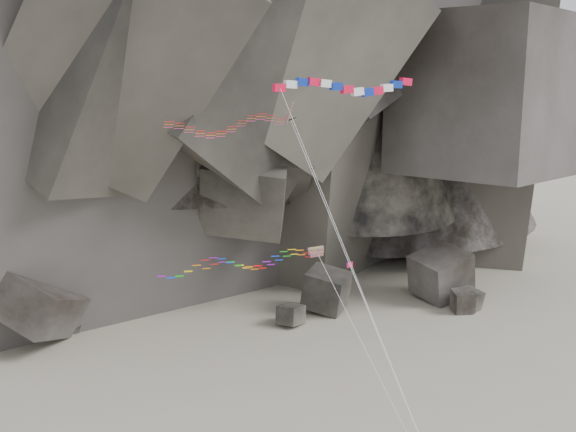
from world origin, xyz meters
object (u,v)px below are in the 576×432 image
object	(u,v)px
banner_kite	(346,89)
pennant_kite	(369,313)
delta_kite	(222,125)
parafoil_kite	(234,263)

from	to	relation	value
banner_kite	pennant_kite	size ratio (longest dim) A/B	1.86
delta_kite	banner_kite	world-z (taller)	banner_kite
parafoil_kite	banner_kite	bearing A→B (deg)	-17.78
delta_kite	pennant_kite	bearing A→B (deg)	-14.02
parafoil_kite	delta_kite	bearing A→B (deg)	-124.90
delta_kite	banner_kite	distance (m)	8.91
pennant_kite	banner_kite	bearing A→B (deg)	92.27
banner_kite	parafoil_kite	bearing A→B (deg)	151.66
banner_kite	pennant_kite	xyz separation A→B (m)	(1.11, -2.26, -15.65)
parafoil_kite	pennant_kite	size ratio (longest dim) A/B	1.08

